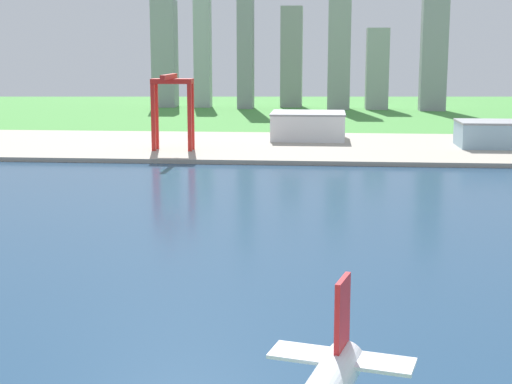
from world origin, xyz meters
name	(u,v)px	position (x,y,z in m)	size (l,w,h in m)	color
ground_plane	(254,213)	(0.00, 300.00, 0.00)	(2400.00, 2400.00, 0.00)	#47923E
water_bay	(235,256)	(0.00, 240.00, 0.07)	(840.00, 360.00, 0.15)	navy
industrial_pier	(283,147)	(0.00, 490.00, 1.25)	(840.00, 140.00, 2.50)	#A99F8E
port_crane_red	(172,97)	(-60.81, 456.62, 32.87)	(23.19, 35.40, 43.17)	red
warehouse_main	(308,126)	(14.63, 521.16, 11.18)	(47.03, 42.79, 17.31)	white
warehouse_annex	(491,134)	(123.25, 490.09, 10.16)	(39.09, 34.19, 15.27)	#99BCD1
distant_skyline	(298,49)	(-3.75, 826.19, 60.70)	(299.13, 65.08, 151.63)	#90929A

